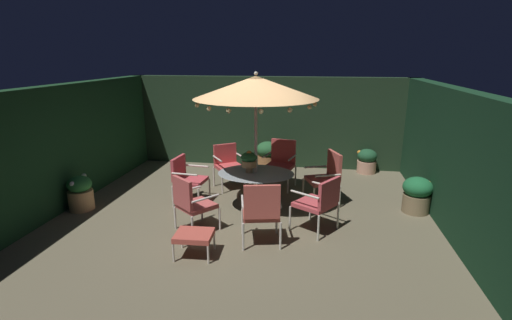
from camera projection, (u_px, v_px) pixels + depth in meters
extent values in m
cube|color=brown|center=(244.00, 217.00, 7.07)|extent=(7.50, 7.35, 0.02)
cube|color=#1D311E|center=(268.00, 122.00, 10.10)|extent=(7.50, 0.30, 2.37)
cube|color=#16371D|center=(60.00, 147.00, 7.30)|extent=(0.30, 7.35, 2.37)
cube|color=#14351F|center=(459.00, 164.00, 6.20)|extent=(0.30, 7.35, 2.37)
cylinder|color=beige|center=(256.00, 208.00, 7.40)|extent=(0.54, 0.54, 0.03)
cylinder|color=beige|center=(256.00, 192.00, 7.31)|extent=(0.09, 0.09, 0.72)
ellipsoid|color=gray|center=(256.00, 173.00, 7.21)|extent=(1.46, 1.18, 0.03)
cylinder|color=beige|center=(256.00, 152.00, 7.10)|extent=(0.06, 0.06, 2.28)
cone|color=tan|center=(256.00, 87.00, 6.77)|extent=(2.28, 2.28, 0.40)
sphere|color=beige|center=(256.00, 73.00, 6.71)|extent=(0.07, 0.07, 0.07)
sphere|color=#F9DB8C|center=(315.00, 104.00, 6.68)|extent=(0.08, 0.08, 0.08)
sphere|color=#F9DB8C|center=(310.00, 101.00, 7.13)|extent=(0.08, 0.08, 0.08)
sphere|color=#F9DB8C|center=(294.00, 98.00, 7.56)|extent=(0.08, 0.08, 0.08)
sphere|color=#F9DB8C|center=(276.00, 97.00, 7.79)|extent=(0.08, 0.08, 0.08)
sphere|color=#F9DB8C|center=(253.00, 97.00, 7.87)|extent=(0.08, 0.08, 0.08)
sphere|color=#F9DB8C|center=(231.00, 97.00, 7.75)|extent=(0.08, 0.08, 0.08)
sphere|color=#F9DB8C|center=(212.00, 99.00, 7.45)|extent=(0.08, 0.08, 0.08)
sphere|color=#F9DB8C|center=(200.00, 102.00, 7.06)|extent=(0.08, 0.08, 0.08)
sphere|color=#F9DB8C|center=(197.00, 105.00, 6.56)|extent=(0.08, 0.08, 0.08)
sphere|color=#F9DB8C|center=(209.00, 109.00, 6.13)|extent=(0.08, 0.08, 0.08)
sphere|color=#F9DB8C|center=(229.00, 111.00, 5.91)|extent=(0.08, 0.08, 0.08)
sphere|color=#F9DB8C|center=(261.00, 111.00, 5.83)|extent=(0.08, 0.08, 0.08)
sphere|color=#F9DB8C|center=(290.00, 110.00, 5.97)|extent=(0.08, 0.08, 0.08)
sphere|color=#F9DB8C|center=(310.00, 107.00, 6.30)|extent=(0.08, 0.08, 0.08)
cylinder|color=tan|center=(249.00, 169.00, 7.19)|extent=(0.13, 0.13, 0.12)
cylinder|color=tan|center=(249.00, 164.00, 7.16)|extent=(0.28, 0.28, 0.11)
ellipsoid|color=#236533|center=(249.00, 157.00, 7.12)|extent=(0.31, 0.31, 0.19)
sphere|color=orange|center=(249.00, 154.00, 7.11)|extent=(0.11, 0.11, 0.11)
cylinder|color=beige|center=(246.00, 180.00, 8.39)|extent=(0.04, 0.04, 0.46)
cylinder|color=beige|center=(222.00, 184.00, 8.16)|extent=(0.04, 0.04, 0.46)
cylinder|color=beige|center=(236.00, 173.00, 8.85)|extent=(0.04, 0.04, 0.46)
cylinder|color=beige|center=(214.00, 177.00, 8.61)|extent=(0.04, 0.04, 0.46)
cube|color=#C54546|center=(229.00, 167.00, 8.43)|extent=(0.75, 0.74, 0.07)
cube|color=#C54546|center=(225.00, 153.00, 8.58)|extent=(0.47, 0.36, 0.44)
cylinder|color=beige|center=(241.00, 156.00, 8.49)|extent=(0.32, 0.44, 0.04)
cylinder|color=beige|center=(217.00, 159.00, 8.25)|extent=(0.32, 0.44, 0.04)
cylinder|color=beige|center=(210.00, 189.00, 7.87)|extent=(0.04, 0.04, 0.43)
cylinder|color=beige|center=(199.00, 199.00, 7.33)|extent=(0.04, 0.04, 0.43)
cylinder|color=beige|center=(185.00, 187.00, 8.00)|extent=(0.04, 0.04, 0.43)
cylinder|color=beige|center=(173.00, 196.00, 7.46)|extent=(0.04, 0.04, 0.43)
cube|color=#BE4249|center=(191.00, 181.00, 7.60)|extent=(0.59, 0.62, 0.07)
cube|color=#BE4249|center=(178.00, 168.00, 7.59)|extent=(0.11, 0.56, 0.44)
cylinder|color=beige|center=(196.00, 166.00, 7.81)|extent=(0.53, 0.08, 0.04)
cylinder|color=beige|center=(184.00, 174.00, 7.26)|extent=(0.53, 0.08, 0.04)
cylinder|color=silver|center=(202.00, 210.00, 6.86)|extent=(0.04, 0.04, 0.40)
cylinder|color=silver|center=(220.00, 219.00, 6.47)|extent=(0.04, 0.04, 0.40)
cylinder|color=silver|center=(175.00, 218.00, 6.51)|extent=(0.04, 0.04, 0.40)
cylinder|color=silver|center=(192.00, 228.00, 6.12)|extent=(0.04, 0.04, 0.40)
cube|color=#B54E4B|center=(197.00, 206.00, 6.42)|extent=(0.75, 0.75, 0.07)
cube|color=#B54E4B|center=(183.00, 193.00, 6.18)|extent=(0.44, 0.38, 0.51)
cylinder|color=silver|center=(188.00, 190.00, 6.57)|extent=(0.36, 0.43, 0.04)
cylinder|color=silver|center=(205.00, 198.00, 6.17)|extent=(0.36, 0.43, 0.04)
cylinder|color=beige|center=(242.00, 222.00, 6.30)|extent=(0.04, 0.04, 0.45)
cylinder|color=beige|center=(277.00, 221.00, 6.33)|extent=(0.04, 0.04, 0.45)
cylinder|color=beige|center=(243.00, 237.00, 5.77)|extent=(0.04, 0.04, 0.45)
cylinder|color=beige|center=(281.00, 236.00, 5.80)|extent=(0.04, 0.04, 0.45)
cube|color=#B95146|center=(261.00, 213.00, 5.98)|extent=(0.66, 0.65, 0.07)
cube|color=#B95146|center=(262.00, 202.00, 5.64)|extent=(0.55, 0.18, 0.53)
cylinder|color=beige|center=(242.00, 202.00, 5.91)|extent=(0.15, 0.53, 0.04)
cylinder|color=beige|center=(279.00, 201.00, 5.94)|extent=(0.15, 0.53, 0.04)
cylinder|color=beige|center=(290.00, 218.00, 6.44)|extent=(0.04, 0.04, 0.44)
cylinder|color=beige|center=(310.00, 208.00, 6.88)|extent=(0.04, 0.04, 0.44)
cylinder|color=beige|center=(318.00, 228.00, 6.07)|extent=(0.04, 0.04, 0.44)
cylinder|color=beige|center=(338.00, 217.00, 6.51)|extent=(0.04, 0.04, 0.44)
cube|color=#B74348|center=(315.00, 204.00, 6.41)|extent=(0.79, 0.80, 0.07)
cube|color=#B74348|center=(329.00, 193.00, 6.16)|extent=(0.37, 0.52, 0.45)
cylinder|color=beige|center=(305.00, 195.00, 6.12)|extent=(0.48, 0.33, 0.04)
cylinder|color=beige|center=(325.00, 185.00, 6.56)|extent=(0.48, 0.33, 0.04)
cylinder|color=beige|center=(314.00, 199.00, 7.28)|extent=(0.04, 0.04, 0.45)
cylinder|color=beige|center=(303.00, 189.00, 7.85)|extent=(0.04, 0.04, 0.45)
cylinder|color=beige|center=(340.00, 197.00, 7.40)|extent=(0.04, 0.04, 0.45)
cylinder|color=beige|center=(327.00, 187.00, 7.96)|extent=(0.04, 0.04, 0.45)
cube|color=#B95247|center=(321.00, 180.00, 7.55)|extent=(0.71, 0.74, 0.07)
cube|color=#B95247|center=(334.00, 165.00, 7.53)|extent=(0.27, 0.56, 0.53)
cylinder|color=beige|center=(328.00, 176.00, 7.22)|extent=(0.49, 0.22, 0.04)
cylinder|color=beige|center=(316.00, 167.00, 7.78)|extent=(0.49, 0.22, 0.04)
cylinder|color=silver|center=(288.00, 183.00, 8.17)|extent=(0.04, 0.04, 0.45)
cylinder|color=silver|center=(262.00, 180.00, 8.40)|extent=(0.04, 0.04, 0.45)
cylinder|color=silver|center=(295.00, 176.00, 8.67)|extent=(0.04, 0.04, 0.45)
cylinder|color=silver|center=(271.00, 173.00, 8.89)|extent=(0.04, 0.04, 0.45)
cube|color=#C24543|center=(279.00, 167.00, 8.46)|extent=(0.70, 0.67, 0.07)
cube|color=#C24543|center=(283.00, 151.00, 8.62)|extent=(0.57, 0.19, 0.54)
cylinder|color=silver|center=(292.00, 158.00, 8.28)|extent=(0.16, 0.52, 0.04)
cylinder|color=silver|center=(267.00, 155.00, 8.51)|extent=(0.16, 0.52, 0.04)
cylinder|color=beige|center=(182.00, 239.00, 5.87)|extent=(0.03, 0.03, 0.29)
cylinder|color=beige|center=(214.00, 241.00, 5.82)|extent=(0.03, 0.03, 0.29)
cylinder|color=beige|center=(173.00, 253.00, 5.47)|extent=(0.03, 0.03, 0.29)
cylinder|color=beige|center=(208.00, 255.00, 5.42)|extent=(0.03, 0.03, 0.29)
cube|color=#B34A3D|center=(194.00, 235.00, 5.59)|extent=(0.57, 0.48, 0.08)
cylinder|color=tan|center=(81.00, 200.00, 7.33)|extent=(0.47, 0.47, 0.39)
ellipsoid|color=#2B7436|center=(79.00, 184.00, 7.25)|extent=(0.46, 0.46, 0.32)
sphere|color=silver|center=(84.00, 180.00, 7.21)|extent=(0.06, 0.06, 0.06)
sphere|color=silver|center=(84.00, 176.00, 7.40)|extent=(0.09, 0.09, 0.09)
sphere|color=silver|center=(70.00, 183.00, 7.26)|extent=(0.08, 0.08, 0.08)
sphere|color=silver|center=(72.00, 184.00, 7.05)|extent=(0.09, 0.09, 0.09)
cylinder|color=tan|center=(366.00, 167.00, 9.65)|extent=(0.47, 0.47, 0.31)
ellipsoid|color=#1C482A|center=(367.00, 156.00, 9.58)|extent=(0.49, 0.49, 0.34)
sphere|color=#E87343|center=(372.00, 152.00, 9.54)|extent=(0.07, 0.07, 0.07)
sphere|color=orange|center=(369.00, 154.00, 9.68)|extent=(0.10, 0.10, 0.10)
sphere|color=orange|center=(363.00, 154.00, 9.70)|extent=(0.11, 0.11, 0.11)
sphere|color=orange|center=(359.00, 152.00, 9.61)|extent=(0.10, 0.10, 0.10)
sphere|color=#DE8943|center=(364.00, 156.00, 9.48)|extent=(0.09, 0.09, 0.09)
sphere|color=orange|center=(370.00, 155.00, 9.44)|extent=(0.09, 0.09, 0.09)
cylinder|color=#7D694A|center=(416.00, 203.00, 7.22)|extent=(0.50, 0.50, 0.35)
ellipsoid|color=#1D6135|center=(418.00, 187.00, 7.13)|extent=(0.55, 0.55, 0.38)
sphere|color=yellow|center=(428.00, 183.00, 7.08)|extent=(0.09, 0.09, 0.09)
sphere|color=yellow|center=(412.00, 180.00, 7.23)|extent=(0.10, 0.10, 0.10)
sphere|color=yellow|center=(418.00, 187.00, 7.00)|extent=(0.08, 0.08, 0.08)
cylinder|color=#A0683D|center=(267.00, 163.00, 9.78)|extent=(0.50, 0.50, 0.41)
ellipsoid|color=#24542D|center=(268.00, 149.00, 9.68)|extent=(0.58, 0.58, 0.41)
sphere|color=#ECD15A|center=(276.00, 145.00, 9.67)|extent=(0.06, 0.06, 0.06)
sphere|color=yellow|center=(273.00, 146.00, 9.80)|extent=(0.08, 0.08, 0.08)
sphere|color=yellow|center=(265.00, 143.00, 9.84)|extent=(0.07, 0.07, 0.07)
sphere|color=yellow|center=(262.00, 149.00, 9.71)|extent=(0.07, 0.07, 0.07)
sphere|color=#EDC448|center=(263.00, 149.00, 9.58)|extent=(0.07, 0.07, 0.07)
sphere|color=#DFCC4A|center=(271.00, 148.00, 9.51)|extent=(0.08, 0.08, 0.08)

